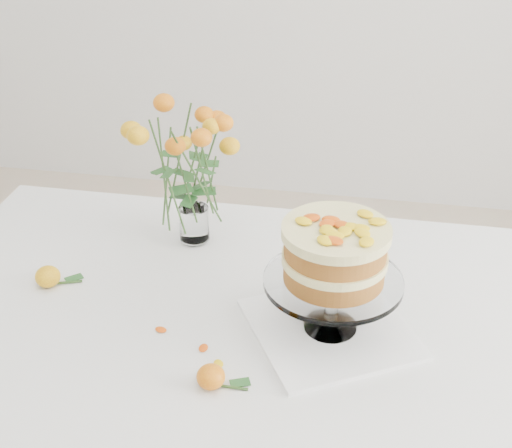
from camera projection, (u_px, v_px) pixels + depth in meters
The scene contains 9 objects.
table at pixel (229, 338), 1.57m from camera, with size 1.43×0.93×0.76m.
napkin at pixel (330, 329), 1.46m from camera, with size 0.30×0.30×0.01m, color white.
cake_stand at pixel (335, 259), 1.37m from camera, with size 0.28×0.28×0.25m.
rose_vase at pixel (191, 161), 1.66m from camera, with size 0.27×0.27×0.37m.
loose_rose_near at pixel (48, 277), 1.59m from camera, with size 0.10×0.06×0.05m.
loose_rose_far at pixel (211, 377), 1.31m from camera, with size 0.10×0.05×0.05m.
stray_petal_a at pixel (161, 330), 1.46m from camera, with size 0.03×0.02×0.00m, color yellow.
stray_petal_b at pixel (203, 348), 1.41m from camera, with size 0.03×0.02×0.00m, color yellow.
stray_petal_c at pixel (218, 364), 1.37m from camera, with size 0.03×0.02×0.00m, color yellow.
Camera 1 is at (0.28, -1.20, 1.68)m, focal length 50.00 mm.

